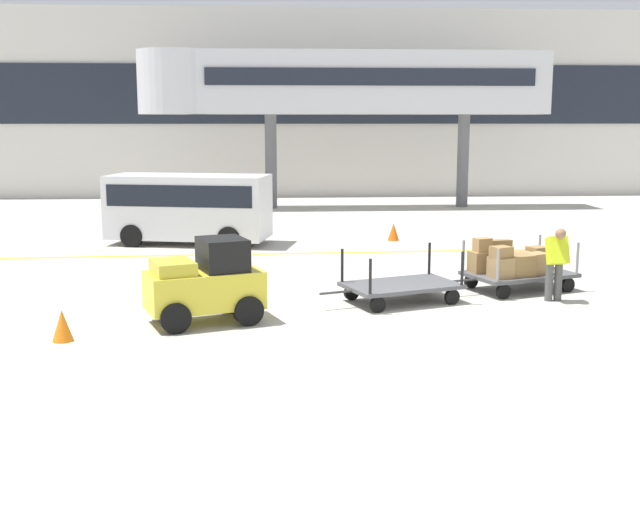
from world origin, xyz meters
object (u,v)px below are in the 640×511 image
Objects in this scene: baggage_cart_lead at (401,286)px; baggage_tug at (206,283)px; baggage_cart_middle at (514,265)px; shuttle_van at (189,204)px; safety_cone_near at (62,326)px; safety_cone_far at (393,232)px; baggage_handler at (556,261)px.

baggage_tug is at bearing -160.12° from baggage_cart_lead.
baggage_tug reaches higher than baggage_cart_lead.
baggage_cart_middle is 10.68m from shuttle_van.
safety_cone_near is (-6.28, -2.54, -0.07)m from baggage_cart_lead.
baggage_cart_lead is at bearing -97.87° from safety_cone_far.
baggage_tug reaches higher than safety_cone_near.
baggage_tug is 7.03m from baggage_cart_middle.
baggage_cart_lead reaches higher than safety_cone_far.
baggage_cart_lead is 8.55m from safety_cone_far.
safety_cone_near is at bearing -158.02° from baggage_cart_lead.
baggage_cart_middle is (2.69, 1.01, 0.23)m from baggage_cart_lead.
baggage_cart_lead is 5.58× the size of safety_cone_far.
baggage_tug is at bearing 25.30° from safety_cone_near.
baggage_tug is 1.50× the size of baggage_handler.
baggage_handler is at bearing -76.57° from safety_cone_far.
safety_cone_far is at bearing 62.80° from baggage_tug.
baggage_cart_middle is (6.60, 2.43, -0.18)m from baggage_tug.
shuttle_van is (-7.85, 7.21, 0.66)m from baggage_cart_middle.
safety_cone_near is (-1.12, -10.76, -0.96)m from shuttle_van.
baggage_cart_middle is at bearing -42.54° from shuttle_van.
baggage_cart_lead is at bearing -57.87° from shuttle_van.
shuttle_van is (-1.25, 9.63, 0.48)m from baggage_tug.
baggage_handler is at bearing 10.18° from baggage_tug.
safety_cone_far is (1.17, 8.47, -0.07)m from baggage_cart_lead.
baggage_cart_middle reaches higher than safety_cone_near.
baggage_cart_middle is 7.62m from safety_cone_far.
safety_cone_far is at bearing 101.52° from baggage_cart_middle.
baggage_tug is 4.27× the size of safety_cone_far.
shuttle_van is 6.41m from safety_cone_far.
baggage_handler is at bearing -44.88° from shuttle_van.
shuttle_van is at bearing -177.73° from safety_cone_far.
baggage_handler is 2.84× the size of safety_cone_far.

